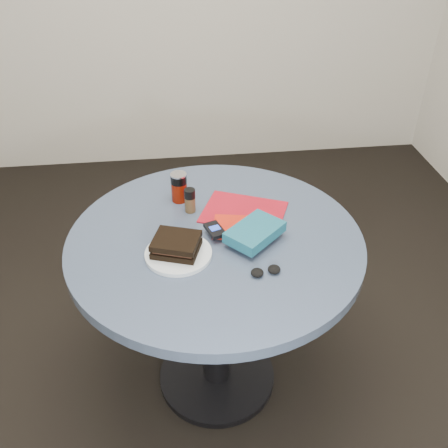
{
  "coord_description": "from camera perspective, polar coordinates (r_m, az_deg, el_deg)",
  "views": [
    {
      "loc": [
        -0.13,
        -1.34,
        1.76
      ],
      "look_at": [
        0.03,
        0.0,
        0.8
      ],
      "focal_mm": 40.0,
      "sensor_mm": 36.0,
      "label": 1
    }
  ],
  "objects": [
    {
      "name": "soda_can",
      "position": [
        1.85,
        -5.16,
        4.22
      ],
      "size": [
        0.06,
        0.06,
        0.11
      ],
      "color": "#6F1405",
      "rests_on": "table"
    },
    {
      "name": "table",
      "position": [
        1.79,
        -0.96,
        -5.64
      ],
      "size": [
        1.0,
        1.0,
        0.75
      ],
      "color": "black",
      "rests_on": "ground"
    },
    {
      "name": "mp3_player",
      "position": [
        1.67,
        -1.05,
        -0.67
      ],
      "size": [
        0.07,
        0.1,
        0.02
      ],
      "color": "black",
      "rests_on": "red_book"
    },
    {
      "name": "magazine",
      "position": [
        1.8,
        2.27,
        1.38
      ],
      "size": [
        0.35,
        0.31,
        0.01
      ],
      "primitive_type": "cube",
      "rotation": [
        0.0,
        0.0,
        -0.41
      ],
      "color": "maroon",
      "rests_on": "table"
    },
    {
      "name": "plate",
      "position": [
        1.61,
        -5.23,
        -3.42
      ],
      "size": [
        0.27,
        0.27,
        0.01
      ],
      "primitive_type": "cylinder",
      "rotation": [
        0.0,
        0.0,
        -0.29
      ],
      "color": "silver",
      "rests_on": "table"
    },
    {
      "name": "novel",
      "position": [
        1.64,
        3.54,
        -0.92
      ],
      "size": [
        0.22,
        0.22,
        0.04
      ],
      "primitive_type": "cube",
      "rotation": [
        0.0,
        0.0,
        0.75
      ],
      "color": "#155266",
      "rests_on": "red_book"
    },
    {
      "name": "sandwich",
      "position": [
        1.59,
        -5.48,
        -2.36
      ],
      "size": [
        0.17,
        0.16,
        0.05
      ],
      "color": "black",
      "rests_on": "plate"
    },
    {
      "name": "red_book",
      "position": [
        1.7,
        1.97,
        -0.4
      ],
      "size": [
        0.21,
        0.16,
        0.02
      ],
      "primitive_type": "cube",
      "rotation": [
        0.0,
        0.0,
        -0.19
      ],
      "color": "red",
      "rests_on": "magazine"
    },
    {
      "name": "pepper_grinder",
      "position": [
        1.79,
        -3.91,
        2.72
      ],
      "size": [
        0.05,
        0.05,
        0.09
      ],
      "color": "#49361F",
      "rests_on": "table"
    },
    {
      "name": "ground",
      "position": [
        2.22,
        -0.81,
        -17.11
      ],
      "size": [
        4.0,
        4.0,
        0.0
      ],
      "primitive_type": "plane",
      "color": "black",
      "rests_on": "ground"
    },
    {
      "name": "headphones",
      "position": [
        1.53,
        4.79,
        -5.38
      ],
      "size": [
        0.1,
        0.05,
        0.02
      ],
      "color": "black",
      "rests_on": "table"
    }
  ]
}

